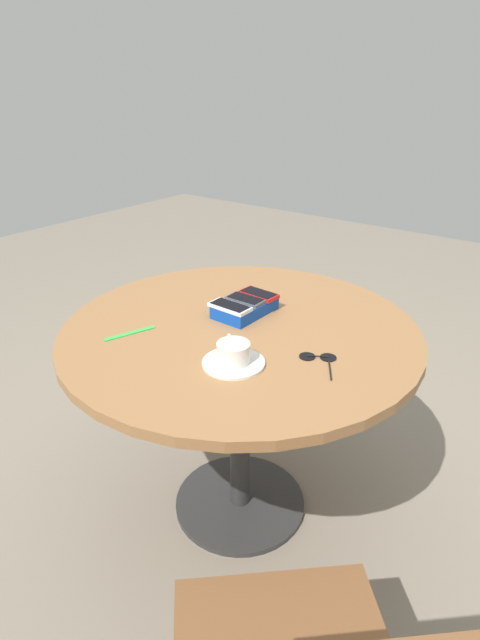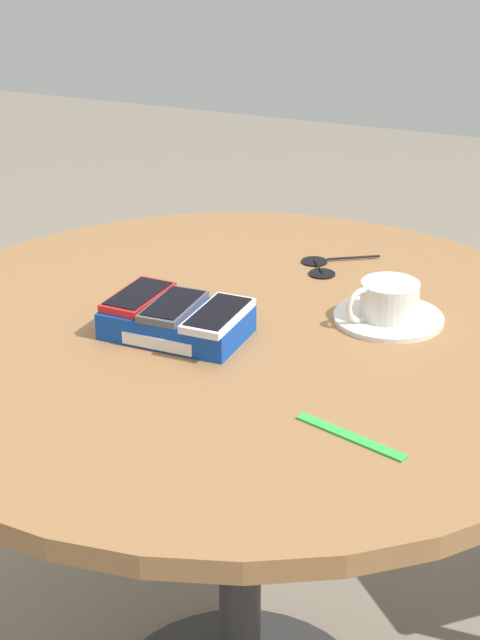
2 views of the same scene
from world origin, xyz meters
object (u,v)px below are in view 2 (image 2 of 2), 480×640
(round_table, at_px, (240,400))
(phone_box, at_px, (177,322))
(saucer, at_px, (388,318))
(phone_white, at_px, (218,315))
(coffee_cup, at_px, (388,299))
(lanyard_strap, at_px, (351,437))
(sunglasses, at_px, (322,266))
(phone_gray, at_px, (173,306))
(phone_red, at_px, (138,297))

(round_table, xyz_separation_m, phone_box, (-0.08, -0.04, 0.13))
(round_table, bearing_deg, saucer, 32.79)
(round_table, bearing_deg, phone_white, -105.56)
(round_table, height_order, coffee_cup, coffee_cup)
(lanyard_strap, bearing_deg, phone_white, 144.73)
(saucer, bearing_deg, phone_box, -148.80)
(round_table, xyz_separation_m, sunglasses, (0.03, 0.29, 0.12))
(round_table, distance_m, phone_gray, 0.19)
(phone_red, bearing_deg, coffee_cup, 24.84)
(phone_white, distance_m, lanyard_strap, 0.31)
(phone_white, relative_size, coffee_cup, 1.28)
(phone_red, bearing_deg, phone_box, -6.55)
(round_table, height_order, phone_red, phone_red)
(round_table, height_order, lanyard_strap, lanyard_strap)
(round_table, xyz_separation_m, phone_gray, (-0.09, -0.04, 0.16))
(sunglasses, bearing_deg, coffee_cup, -46.91)
(coffee_cup, relative_size, sunglasses, 0.80)
(saucer, height_order, sunglasses, saucer)
(phone_white, xyz_separation_m, sunglasses, (0.05, 0.34, -0.04))
(phone_box, bearing_deg, sunglasses, 71.01)
(saucer, bearing_deg, sunglasses, 133.83)
(saucer, bearing_deg, coffee_cup, -130.32)
(phone_gray, distance_m, coffee_cup, 0.32)
(round_table, relative_size, phone_gray, 8.86)
(phone_gray, bearing_deg, lanyard_strap, -29.40)
(round_table, bearing_deg, phone_gray, -152.98)
(phone_white, bearing_deg, phone_box, 174.67)
(phone_box, xyz_separation_m, phone_white, (0.07, -0.01, 0.03))
(phone_gray, bearing_deg, saucer, 31.06)
(phone_red, relative_size, sunglasses, 0.97)
(phone_red, distance_m, phone_white, 0.14)
(phone_white, height_order, lanyard_strap, phone_white)
(phone_white, bearing_deg, round_table, 74.44)
(saucer, bearing_deg, phone_red, -154.97)
(coffee_cup, bearing_deg, phone_gray, -149.11)
(lanyard_strap, xyz_separation_m, sunglasses, (-0.21, 0.52, 0.00))
(phone_gray, distance_m, phone_white, 0.07)
(phone_box, xyz_separation_m, saucer, (0.27, 0.17, -0.02))
(round_table, distance_m, phone_red, 0.22)
(saucer, xyz_separation_m, coffee_cup, (-0.00, -0.00, 0.03))
(phone_white, relative_size, saucer, 0.81)
(phone_red, xyz_separation_m, saucer, (0.34, 0.16, -0.04))
(phone_gray, distance_m, saucer, 0.33)
(phone_box, height_order, phone_gray, phone_gray)
(sunglasses, bearing_deg, phone_red, -118.95)
(round_table, xyz_separation_m, saucer, (0.19, 0.12, 0.12))
(phone_white, height_order, sunglasses, phone_white)
(phone_gray, xyz_separation_m, coffee_cup, (0.28, 0.17, -0.01))
(phone_gray, bearing_deg, phone_white, -3.88)
(round_table, height_order, phone_box, phone_box)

